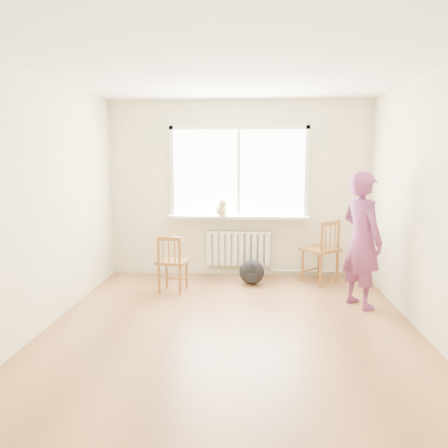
% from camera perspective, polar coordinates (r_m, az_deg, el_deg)
% --- Properties ---
extents(floor, '(4.50, 4.50, 0.00)m').
position_cam_1_polar(floor, '(4.85, 0.95, -13.43)').
color(floor, '#A06D41').
rests_on(floor, ground).
extents(ceiling, '(4.50, 4.50, 0.00)m').
position_cam_1_polar(ceiling, '(4.59, 1.04, 19.65)').
color(ceiling, white).
rests_on(ceiling, back_wall).
extents(back_wall, '(4.00, 0.01, 2.70)m').
position_cam_1_polar(back_wall, '(6.77, 1.93, 4.59)').
color(back_wall, '#EFE6BF').
rests_on(back_wall, ground).
extents(window, '(2.12, 0.05, 1.42)m').
position_cam_1_polar(window, '(6.73, 1.94, 7.23)').
color(window, white).
rests_on(window, back_wall).
extents(windowsill, '(2.15, 0.22, 0.04)m').
position_cam_1_polar(windowsill, '(6.70, 1.88, 0.94)').
color(windowsill, white).
rests_on(windowsill, back_wall).
extents(radiator, '(1.00, 0.12, 0.55)m').
position_cam_1_polar(radiator, '(6.80, 1.87, -3.14)').
color(radiator, white).
rests_on(radiator, back_wall).
extents(heating_pipe, '(1.40, 0.04, 0.04)m').
position_cam_1_polar(heating_pipe, '(6.99, 12.22, -6.04)').
color(heating_pipe, silver).
rests_on(heating_pipe, back_wall).
extents(baseboard, '(4.00, 0.03, 0.08)m').
position_cam_1_polar(baseboard, '(6.97, 1.87, -6.23)').
color(baseboard, beige).
rests_on(baseboard, ground).
extents(chair_left, '(0.44, 0.43, 0.79)m').
position_cam_1_polar(chair_left, '(6.02, -6.84, -5.15)').
color(chair_left, olive).
rests_on(chair_left, floor).
extents(chair_right, '(0.64, 0.64, 0.94)m').
position_cam_1_polar(chair_right, '(6.53, 12.80, -3.54)').
color(chair_right, olive).
rests_on(chair_right, floor).
extents(person, '(0.64, 0.73, 1.67)m').
position_cam_1_polar(person, '(5.57, 17.55, -1.99)').
color(person, '#C24540').
rests_on(person, floor).
extents(cat, '(0.24, 0.42, 0.28)m').
position_cam_1_polar(cat, '(6.61, -0.30, 2.02)').
color(cat, beige).
rests_on(cat, windowsill).
extents(backpack, '(0.42, 0.36, 0.36)m').
position_cam_1_polar(backpack, '(6.40, 3.65, -6.28)').
color(backpack, black).
rests_on(backpack, floor).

